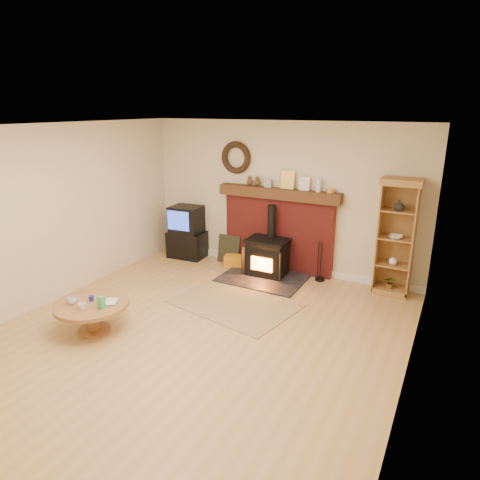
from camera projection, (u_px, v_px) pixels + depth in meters
The scene contains 11 objects.
ground at pixel (196, 335), 5.50m from camera, with size 5.50×5.50×0.00m, color tan.
room_shell at pixel (195, 203), 5.07m from camera, with size 5.02×5.52×2.61m.
chimney_breast at pixel (278, 226), 7.52m from camera, with size 2.20×0.22×1.78m.
wood_stove at pixel (267, 259), 7.34m from camera, with size 1.40×1.00×1.22m.
area_rug at pixel (234, 304), 6.37m from camera, with size 1.76×1.21×0.01m, color brown.
tv_unit at pixel (187, 233), 8.24m from camera, with size 0.72×0.53×1.01m.
curio_cabinet at pixel (396, 237), 6.50m from camera, with size 0.58×0.42×1.82m.
firelog_box at pixel (234, 261), 7.82m from camera, with size 0.35×0.22×0.22m, color yellow.
leaning_painting at pixel (229, 249), 7.99m from camera, with size 0.44×0.03×0.53m, color black.
fire_tools at pixel (320, 275), 7.21m from camera, with size 0.16×0.16×0.70m.
coffee_table at pixel (92, 308), 5.51m from camera, with size 0.95×0.95×0.56m.
Camera 1 is at (2.76, -4.06, 2.82)m, focal length 32.00 mm.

